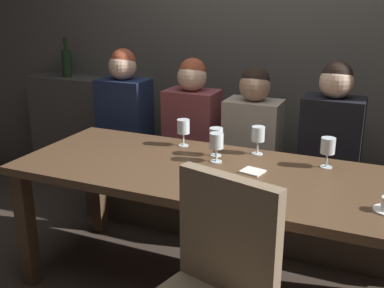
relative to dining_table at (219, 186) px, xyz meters
The scene contains 16 objects.
back_wall_tiled 1.49m from the dining_table, 90.00° to the left, with size 6.00×0.12×3.00m, color #4C4944.
back_counter 1.87m from the dining_table, 146.14° to the left, with size 1.10×0.28×0.95m, color #413E3A.
dining_table is the anchor object (origin of this frame).
banquette_bench 0.82m from the dining_table, 90.00° to the left, with size 2.50×0.44×0.45m.
chair_near_side 0.77m from the dining_table, 71.79° to the right, with size 0.54×0.54×0.98m.
diner_redhead 1.23m from the dining_table, 145.07° to the left, with size 0.36×0.24×0.80m.
diner_bearded 0.87m from the dining_table, 123.16° to the left, with size 0.36×0.24×0.76m.
diner_far_end 0.72m from the dining_table, 92.19° to the left, with size 0.36×0.24×0.73m.
diner_near_end 0.86m from the dining_table, 55.73° to the left, with size 0.36×0.24×0.80m.
wine_bottle_dark_red 2.07m from the dining_table, 149.63° to the left, with size 0.08×0.08×0.33m.
wine_glass_far_right 0.50m from the dining_table, 138.66° to the left, with size 0.08×0.08×0.16m.
wine_glass_end_left 0.24m from the dining_table, 117.39° to the left, with size 0.08×0.08×0.16m.
wine_glass_near_left 0.31m from the dining_table, 115.03° to the left, with size 0.08×0.08×0.16m.
wine_glass_center_back 0.40m from the dining_table, 71.77° to the left, with size 0.08×0.08×0.16m.
wine_glass_far_left 0.61m from the dining_table, 28.33° to the left, with size 0.08×0.08×0.16m.
folded_napkin 0.20m from the dining_table, 16.17° to the left, with size 0.11×0.10×0.01m, color silver.
Camera 1 is at (0.78, -2.13, 1.63)m, focal length 43.40 mm.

